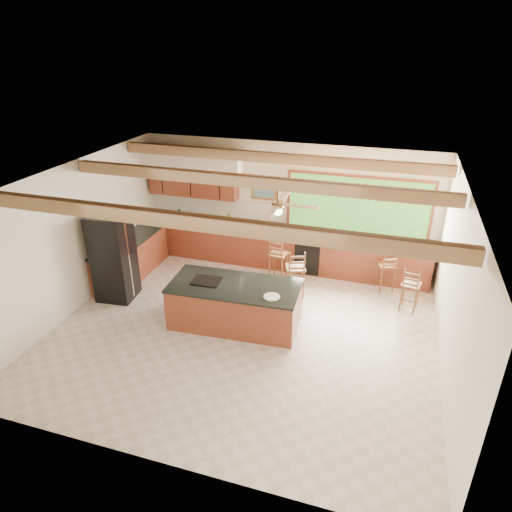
% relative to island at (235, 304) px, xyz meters
% --- Properties ---
extents(ground, '(7.20, 7.20, 0.00)m').
position_rel_island_xyz_m(ground, '(0.24, -0.18, -0.44)').
color(ground, beige).
rests_on(ground, ground).
extents(room_shell, '(7.27, 6.54, 3.02)m').
position_rel_island_xyz_m(room_shell, '(0.07, 0.47, 1.77)').
color(room_shell, silver).
rests_on(room_shell, ground).
extents(counter_run, '(7.12, 3.10, 1.23)m').
position_rel_island_xyz_m(counter_run, '(-0.58, 2.34, 0.02)').
color(counter_run, brown).
rests_on(counter_run, ground).
extents(island, '(2.58, 1.32, 0.90)m').
position_rel_island_xyz_m(island, '(0.00, 0.00, 0.00)').
color(island, brown).
rests_on(island, ground).
extents(refrigerator, '(0.82, 0.80, 1.93)m').
position_rel_island_xyz_m(refrigerator, '(-2.81, 0.22, 0.52)').
color(refrigerator, black).
rests_on(refrigerator, ground).
extents(bar_stool_a, '(0.43, 0.43, 1.08)m').
position_rel_island_xyz_m(bar_stool_a, '(0.34, 1.96, 0.20)').
color(bar_stool_a, brown).
rests_on(bar_stool_a, ground).
extents(bar_stool_b, '(0.52, 0.52, 1.13)m').
position_rel_island_xyz_m(bar_stool_b, '(0.88, 1.36, 0.23)').
color(bar_stool_b, brown).
rests_on(bar_stool_b, ground).
extents(bar_stool_c, '(0.49, 0.50, 1.04)m').
position_rel_island_xyz_m(bar_stool_c, '(2.76, 2.21, 0.18)').
color(bar_stool_c, brown).
rests_on(bar_stool_c, ground).
extents(bar_stool_d, '(0.42, 0.42, 1.01)m').
position_rel_island_xyz_m(bar_stool_d, '(3.29, 1.49, 0.15)').
color(bar_stool_d, brown).
rests_on(bar_stool_d, ground).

